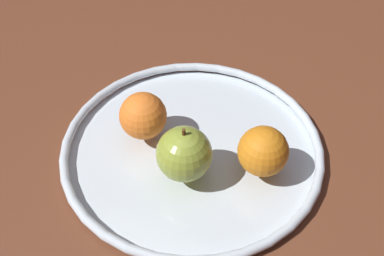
# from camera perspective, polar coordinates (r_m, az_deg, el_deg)

# --- Properties ---
(ground_plane) EXTENTS (1.51, 1.51, 0.04)m
(ground_plane) POSITION_cam_1_polar(r_m,az_deg,el_deg) (0.69, 0.00, -3.95)
(ground_plane) COLOR brown
(fruit_bowl) EXTENTS (0.35, 0.35, 0.02)m
(fruit_bowl) POSITION_cam_1_polar(r_m,az_deg,el_deg) (0.66, 0.00, -2.33)
(fruit_bowl) COLOR silver
(fruit_bowl) RESTS_ON ground_plane
(apple) EXTENTS (0.07, 0.07, 0.08)m
(apple) POSITION_cam_1_polar(r_m,az_deg,el_deg) (0.60, -0.90, -2.97)
(apple) COLOR #93A739
(apple) RESTS_ON fruit_bowl
(orange_front_right) EXTENTS (0.06, 0.06, 0.06)m
(orange_front_right) POSITION_cam_1_polar(r_m,az_deg,el_deg) (0.65, -5.59, 1.39)
(orange_front_right) COLOR orange
(orange_front_right) RESTS_ON fruit_bowl
(orange_back_right) EXTENTS (0.06, 0.06, 0.06)m
(orange_back_right) POSITION_cam_1_polar(r_m,az_deg,el_deg) (0.61, 8.09, -2.64)
(orange_back_right) COLOR orange
(orange_back_right) RESTS_ON fruit_bowl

